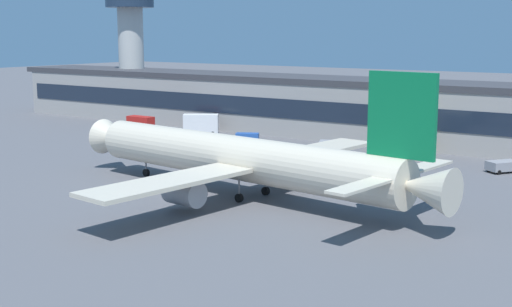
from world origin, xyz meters
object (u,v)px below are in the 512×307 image
Objects in this scene: airliner at (244,159)px; pushback_tractor at (504,166)px; control_tower at (131,34)px; catering_truck at (200,123)px; follow_me_car at (247,137)px; crew_van at (325,148)px; fuel_truck at (397,145)px; stair_truck at (140,124)px.

airliner reaches higher than pushback_tractor.
airliner is 95.02m from control_tower.
follow_me_car is at bearing -14.26° from catering_truck.
crew_van is (-5.57, 31.87, -3.50)m from airliner.
follow_me_car is 0.85× the size of crew_van.
fuel_truck is at bearing -12.16° from control_tower.
stair_truck reaches higher than crew_van.
control_tower reaches higher than airliner.
crew_van is at bearing -173.43° from pushback_tractor.
control_tower is 5.86× the size of crew_van.
catering_truck is (-14.58, 3.71, 1.20)m from follow_me_car.
pushback_tractor is 74.60m from stair_truck.
crew_van is (34.33, -8.32, -0.83)m from catering_truck.
airliner is 7.87× the size of catering_truck.
crew_van is at bearing -13.62° from catering_truck.
airliner is at bearing -80.09° from crew_van.
fuel_truck reaches higher than pushback_tractor.
follow_me_car is at bearing -175.05° from fuel_truck.
airliner is 42.42m from pushback_tractor.
airliner is 12.23× the size of follow_me_car.
catering_truck is at bearing 178.54° from fuel_truck.
stair_truck is (-45.66, 2.28, 0.52)m from crew_van.
follow_me_car is (49.72, -19.69, -19.47)m from control_tower.
control_tower is 83.39m from fuel_truck.
fuel_truck is at bearing 5.04° from stair_truck.
follow_me_car is 26.03m from stair_truck.
fuel_truck is at bearing -1.46° from catering_truck.
fuel_truck is 12.31m from crew_van.
catering_truck is (35.14, -15.98, -18.26)m from control_tower.
pushback_tractor is (63.26, -4.99, -1.24)m from catering_truck.
airliner reaches higher than stair_truck.
airliner is 9.73× the size of stair_truck.
follow_me_car is (-25.32, 36.48, -3.87)m from airliner.
control_tower reaches higher than pushback_tractor.
control_tower is 76.04m from crew_van.
pushback_tractor is at bearing -11.52° from fuel_truck.
crew_van is at bearing -19.28° from control_tower.
airliner reaches higher than catering_truck.
crew_van is at bearing -2.86° from stair_truck.
airliner is at bearing -36.81° from control_tower.
fuel_truck is 19.35m from pushback_tractor.
stair_truck is at bearing -174.96° from fuel_truck.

